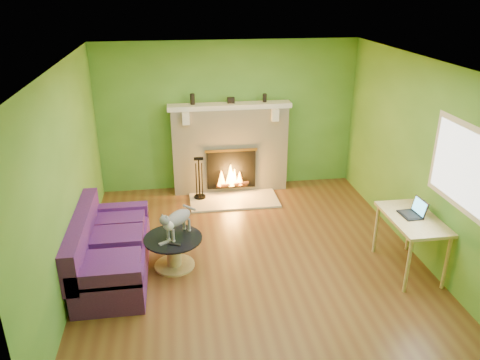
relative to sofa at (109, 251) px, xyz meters
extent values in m
plane|color=brown|center=(1.86, 0.11, -0.32)|extent=(5.00, 5.00, 0.00)
plane|color=white|center=(1.86, 0.11, 2.28)|extent=(5.00, 5.00, 0.00)
plane|color=#45812A|center=(1.86, 2.61, 0.98)|extent=(5.00, 0.00, 5.00)
plane|color=#45812A|center=(1.86, -2.39, 0.98)|extent=(5.00, 0.00, 5.00)
plane|color=#45812A|center=(-0.39, 0.11, 0.98)|extent=(0.00, 5.00, 5.00)
plane|color=#45812A|center=(4.11, 0.11, 0.98)|extent=(0.00, 5.00, 5.00)
plane|color=silver|center=(4.10, -0.79, 1.23)|extent=(0.00, 1.20, 1.20)
plane|color=white|center=(4.09, -0.79, 1.23)|extent=(0.00, 1.06, 1.06)
cube|color=beige|center=(1.86, 2.43, 0.43)|extent=(2.00, 0.35, 1.50)
cube|color=black|center=(1.86, 2.24, 0.12)|extent=(0.85, 0.03, 0.68)
cube|color=#BE8B2F|center=(1.86, 2.24, 0.48)|extent=(0.91, 0.02, 0.04)
cylinder|color=black|center=(1.86, 2.21, -0.16)|extent=(0.55, 0.07, 0.07)
cube|color=silver|center=(1.86, 2.40, 1.22)|extent=(2.10, 0.28, 0.08)
cube|color=silver|center=(1.11, 2.22, 1.08)|extent=(0.12, 0.10, 0.20)
cube|color=silver|center=(2.61, 2.22, 1.08)|extent=(0.12, 0.10, 0.20)
cube|color=beige|center=(1.86, 1.91, -0.30)|extent=(1.50, 0.75, 0.03)
cube|color=silver|center=(1.86, 2.40, 1.22)|extent=(2.10, 0.28, 0.08)
cube|color=#43185D|center=(0.06, -0.01, -0.11)|extent=(0.82, 1.82, 0.41)
cube|color=#43185D|center=(-0.30, -0.01, 0.24)|extent=(0.19, 1.82, 0.51)
cube|color=#43185D|center=(0.06, -0.82, 0.15)|extent=(0.82, 0.19, 0.21)
cube|color=#43185D|center=(0.06, 0.81, 0.15)|extent=(0.82, 0.19, 0.21)
cube|color=#43185D|center=(0.11, -0.52, 0.15)|extent=(0.65, 0.49, 0.11)
cube|color=#43185D|center=(0.11, 0.09, 0.15)|extent=(0.65, 0.49, 0.11)
cube|color=#43185D|center=(0.11, 0.60, 0.15)|extent=(0.65, 0.49, 0.11)
cylinder|color=#D8BC74|center=(0.82, 0.03, -0.30)|extent=(0.53, 0.53, 0.03)
cylinder|color=#D8BC74|center=(0.82, 0.03, -0.10)|extent=(0.19, 0.19, 0.37)
cylinder|color=black|center=(0.82, 0.03, 0.10)|extent=(0.76, 0.76, 0.02)
cube|color=#D8BC74|center=(3.81, -0.47, 0.42)|extent=(0.59, 1.02, 0.04)
cylinder|color=#D8BC74|center=(3.56, -0.93, 0.04)|extent=(0.05, 0.05, 0.72)
cylinder|color=#D8BC74|center=(4.06, -0.93, 0.04)|extent=(0.05, 0.05, 0.72)
cylinder|color=#D8BC74|center=(3.56, -0.01, 0.04)|extent=(0.05, 0.05, 0.72)
cylinder|color=#D8BC74|center=(4.06, -0.01, 0.04)|extent=(0.05, 0.05, 0.72)
cube|color=gray|center=(0.72, -0.09, 0.12)|extent=(0.17, 0.13, 0.02)
cube|color=black|center=(0.84, -0.15, 0.12)|extent=(0.16, 0.11, 0.02)
cylinder|color=black|center=(1.24, 2.43, 1.35)|extent=(0.08, 0.08, 0.18)
cylinder|color=black|center=(2.47, 2.43, 1.33)|extent=(0.07, 0.07, 0.14)
cube|color=black|center=(1.89, 2.43, 1.31)|extent=(0.12, 0.08, 0.10)
camera|label=1|loc=(0.91, -5.30, 3.14)|focal=35.00mm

